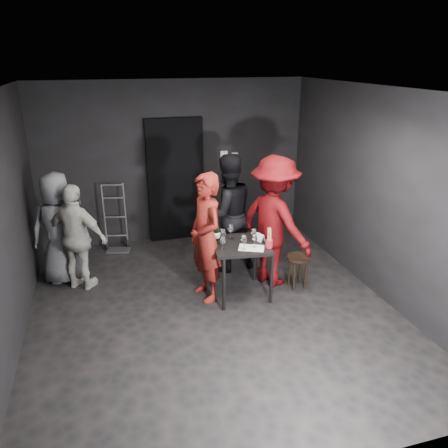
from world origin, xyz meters
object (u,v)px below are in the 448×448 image
object	(u,v)px
hand_truck	(117,238)
breadstick_cup	(269,238)
wine_bottle	(217,235)
woman_black	(227,203)
tasting_table	(241,250)
man_maroon	(275,208)
bystander_cream	(77,238)
stool	(298,263)
bystander_grey	(60,225)
server_red	(206,229)

from	to	relation	value
hand_truck	breadstick_cup	distance (m)	2.92
hand_truck	wine_bottle	bearing A→B (deg)	-44.08
wine_bottle	woman_black	bearing A→B (deg)	64.25
wine_bottle	breadstick_cup	size ratio (longest dim) A/B	1.15
hand_truck	tasting_table	distance (m)	2.52
man_maroon	bystander_cream	bearing A→B (deg)	50.14
stool	man_maroon	distance (m)	0.84
hand_truck	man_maroon	size ratio (longest dim) A/B	0.50
man_maroon	bystander_grey	bearing A→B (deg)	45.81
breadstick_cup	stool	bearing A→B (deg)	20.07
bystander_cream	wine_bottle	distance (m)	1.90
man_maroon	woman_black	bearing A→B (deg)	11.59
stool	wine_bottle	world-z (taller)	wine_bottle
hand_truck	bystander_cream	xyz separation A→B (m)	(-0.54, -1.18, 0.53)
bystander_cream	bystander_grey	bearing A→B (deg)	-18.82
bystander_grey	hand_truck	bearing A→B (deg)	-128.87
bystander_grey	wine_bottle	size ratio (longest dim) A/B	5.17
man_maroon	wine_bottle	bearing A→B (deg)	71.71
tasting_table	breadstick_cup	distance (m)	0.44
hand_truck	man_maroon	xyz separation A→B (m)	(2.07, -1.75, 0.91)
wine_bottle	man_maroon	bearing A→B (deg)	9.14
woman_black	man_maroon	xyz separation A→B (m)	(0.49, -0.61, 0.08)
server_red	man_maroon	size ratio (longest dim) A/B	0.87
tasting_table	server_red	xyz separation A→B (m)	(-0.45, 0.07, 0.32)
hand_truck	server_red	distance (m)	2.31
wine_bottle	server_red	bearing A→B (deg)	-175.55
man_maroon	bystander_grey	size ratio (longest dim) A/B	1.31
man_maroon	hand_truck	bearing A→B (deg)	22.33
hand_truck	server_red	bearing A→B (deg)	-47.49
man_maroon	stool	bearing A→B (deg)	-157.82
tasting_table	wine_bottle	bearing A→B (deg)	165.76
tasting_table	bystander_cream	size ratio (longest dim) A/B	0.51
bystander_grey	breadstick_cup	distance (m)	2.89
tasting_table	bystander_cream	distance (m)	2.21
tasting_table	wine_bottle	size ratio (longest dim) A/B	2.27
man_maroon	wine_bottle	size ratio (longest dim) A/B	6.78
tasting_table	bystander_cream	xyz separation A→B (m)	(-2.06, 0.79, 0.09)
woman_black	tasting_table	bearing A→B (deg)	75.80
woman_black	wine_bottle	world-z (taller)	woman_black
tasting_table	man_maroon	xyz separation A→B (m)	(0.55, 0.21, 0.47)
tasting_table	bystander_grey	xyz separation A→B (m)	(-2.28, 1.07, 0.20)
bystander_cream	wine_bottle	bearing A→B (deg)	-170.16
stool	wine_bottle	bearing A→B (deg)	174.97
hand_truck	bystander_cream	world-z (taller)	bystander_cream
man_maroon	wine_bottle	distance (m)	0.90
bystander_cream	breadstick_cup	size ratio (longest dim) A/B	5.18
tasting_table	stool	bearing A→B (deg)	-1.57
stool	breadstick_cup	distance (m)	0.76
server_red	bystander_cream	bearing A→B (deg)	-126.53
server_red	man_maroon	distance (m)	1.02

